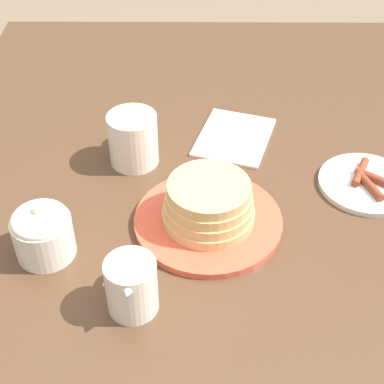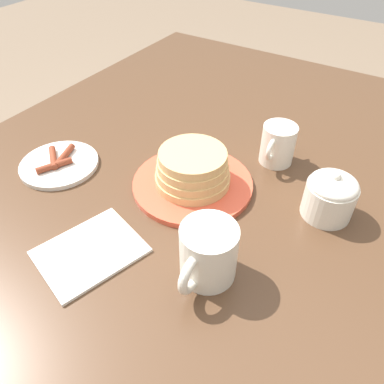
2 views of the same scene
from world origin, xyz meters
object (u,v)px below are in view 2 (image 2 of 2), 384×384
(sugar_bowl, at_px, (330,195))
(napkin, at_px, (90,252))
(side_plate_bacon, at_px, (59,164))
(coffee_mug, at_px, (207,253))
(pancake_plate, at_px, (193,173))
(creamer_pitcher, at_px, (278,143))

(sugar_bowl, relative_size, napkin, 0.50)
(side_plate_bacon, xyz_separation_m, coffee_mug, (0.07, 0.42, 0.04))
(sugar_bowl, bearing_deg, coffee_mug, -26.51)
(pancake_plate, xyz_separation_m, coffee_mug, (0.17, 0.13, 0.02))
(creamer_pitcher, distance_m, sugar_bowl, 0.18)
(pancake_plate, bearing_deg, side_plate_bacon, -70.68)
(coffee_mug, relative_size, sugar_bowl, 1.27)
(creamer_pitcher, bearing_deg, pancake_plate, -32.44)
(side_plate_bacon, relative_size, sugar_bowl, 1.71)
(side_plate_bacon, distance_m, coffee_mug, 0.43)
(napkin, bearing_deg, sugar_bowl, 134.96)
(coffee_mug, bearing_deg, side_plate_bacon, -99.94)
(coffee_mug, height_order, sugar_bowl, same)
(coffee_mug, xyz_separation_m, creamer_pitcher, (-0.34, -0.03, -0.00))
(side_plate_bacon, relative_size, coffee_mug, 1.35)
(napkin, bearing_deg, side_plate_bacon, -122.05)
(side_plate_bacon, distance_m, sugar_bowl, 0.56)
(side_plate_bacon, height_order, creamer_pitcher, creamer_pitcher)
(sugar_bowl, bearing_deg, pancake_plate, -75.27)
(coffee_mug, height_order, creamer_pitcher, coffee_mug)
(coffee_mug, distance_m, sugar_bowl, 0.27)
(sugar_bowl, bearing_deg, napkin, -45.04)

